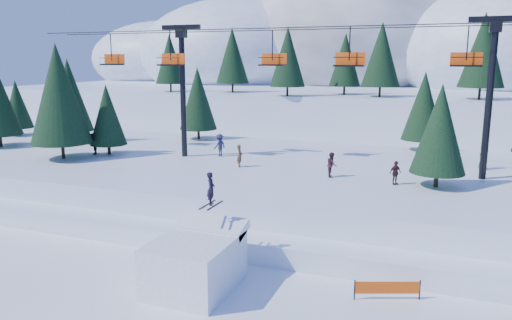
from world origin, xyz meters
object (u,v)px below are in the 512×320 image
(banner_near, at_px, (387,288))
(banner_far, at_px, (476,274))
(jump_kicker, at_px, (196,261))
(chairlift, at_px, (317,72))

(banner_near, height_order, banner_far, same)
(banner_near, bearing_deg, jump_kicker, -167.27)
(chairlift, bearing_deg, jump_kicker, -94.60)
(jump_kicker, xyz_separation_m, banner_far, (11.85, 4.71, -0.71))
(jump_kicker, distance_m, banner_near, 8.46)
(jump_kicker, height_order, banner_far, jump_kicker)
(jump_kicker, relative_size, banner_far, 1.78)
(banner_near, bearing_deg, banner_far, 38.20)
(chairlift, bearing_deg, banner_far, -47.57)
(jump_kicker, bearing_deg, banner_far, 21.68)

